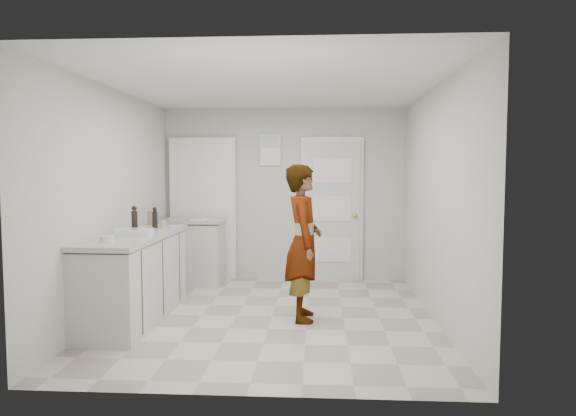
# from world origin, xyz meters

# --- Properties ---
(ground) EXTENTS (4.00, 4.00, 0.00)m
(ground) POSITION_xyz_m (0.00, 0.00, 0.00)
(ground) COLOR gray
(ground) RESTS_ON ground
(room_shell) EXTENTS (4.00, 4.00, 4.00)m
(room_shell) POSITION_xyz_m (-0.17, 1.95, 1.02)
(room_shell) COLOR #A8A59F
(room_shell) RESTS_ON ground
(main_counter) EXTENTS (0.64, 1.96, 0.93)m
(main_counter) POSITION_xyz_m (-1.45, -0.20, 0.43)
(main_counter) COLOR silver
(main_counter) RESTS_ON ground
(side_counter) EXTENTS (0.84, 0.61, 0.93)m
(side_counter) POSITION_xyz_m (-1.25, 1.55, 0.43)
(side_counter) COLOR silver
(side_counter) RESTS_ON ground
(person) EXTENTS (0.44, 0.64, 1.66)m
(person) POSITION_xyz_m (0.35, -0.08, 0.83)
(person) COLOR silver
(person) RESTS_ON ground
(cake_mix_box) EXTENTS (0.11, 0.06, 0.18)m
(cake_mix_box) POSITION_xyz_m (-1.55, 0.70, 1.01)
(cake_mix_box) COLOR #94704A
(cake_mix_box) RESTS_ON main_counter
(spice_jar) EXTENTS (0.06, 0.06, 0.09)m
(spice_jar) POSITION_xyz_m (-1.32, 0.37, 0.97)
(spice_jar) COLOR tan
(spice_jar) RESTS_ON main_counter
(oil_cruet_a) EXTENTS (0.06, 0.06, 0.25)m
(oil_cruet_a) POSITION_xyz_m (-1.41, 0.38, 1.04)
(oil_cruet_a) COLOR black
(oil_cruet_a) RESTS_ON main_counter
(oil_cruet_b) EXTENTS (0.07, 0.07, 0.29)m
(oil_cruet_b) POSITION_xyz_m (-1.48, -0.09, 1.07)
(oil_cruet_b) COLOR black
(oil_cruet_b) RESTS_ON main_counter
(baking_dish) EXTENTS (0.38, 0.29, 0.06)m
(baking_dish) POSITION_xyz_m (-1.43, -0.26, 0.95)
(baking_dish) COLOR silver
(baking_dish) RESTS_ON main_counter
(egg_bowl) EXTENTS (0.14, 0.14, 0.05)m
(egg_bowl) POSITION_xyz_m (-1.51, -0.75, 0.95)
(egg_bowl) COLOR silver
(egg_bowl) RESTS_ON main_counter
(papers) EXTENTS (0.24, 0.30, 0.01)m
(papers) POSITION_xyz_m (-1.13, 1.41, 0.93)
(papers) COLOR white
(papers) RESTS_ON side_counter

